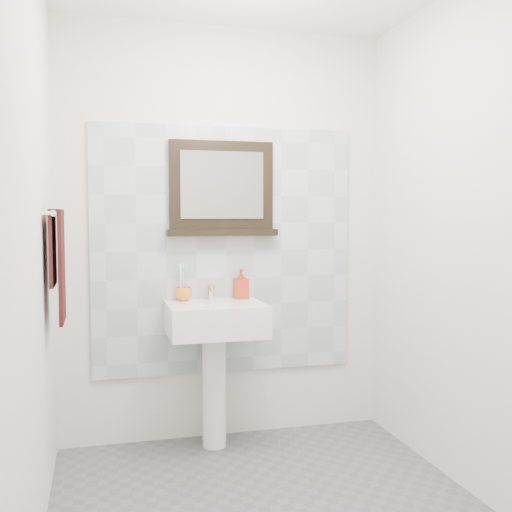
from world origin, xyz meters
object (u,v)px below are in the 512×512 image
(soap_dispenser, at_px, (241,284))
(framed_mirror, at_px, (222,191))
(pedestal_sink, at_px, (215,335))
(hand_towel, at_px, (58,257))
(toothbrush_cup, at_px, (184,294))

(soap_dispenser, height_order, framed_mirror, framed_mirror)
(pedestal_sink, height_order, framed_mirror, framed_mirror)
(framed_mirror, height_order, hand_towel, framed_mirror)
(soap_dispenser, relative_size, hand_towel, 0.33)
(pedestal_sink, relative_size, hand_towel, 1.75)
(pedestal_sink, bearing_deg, toothbrush_cup, 139.04)
(framed_mirror, distance_m, hand_towel, 1.10)
(soap_dispenser, xyz_separation_m, hand_towel, (-1.02, -0.46, 0.21))
(soap_dispenser, distance_m, framed_mirror, 0.57)
(pedestal_sink, xyz_separation_m, toothbrush_cup, (-0.16, 0.14, 0.22))
(toothbrush_cup, xyz_separation_m, framed_mirror, (0.24, 0.05, 0.61))
(pedestal_sink, bearing_deg, soap_dispenser, 37.72)
(soap_dispenser, relative_size, framed_mirror, 0.27)
(pedestal_sink, height_order, soap_dispenser, soap_dispenser)
(framed_mirror, bearing_deg, toothbrush_cup, -169.40)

